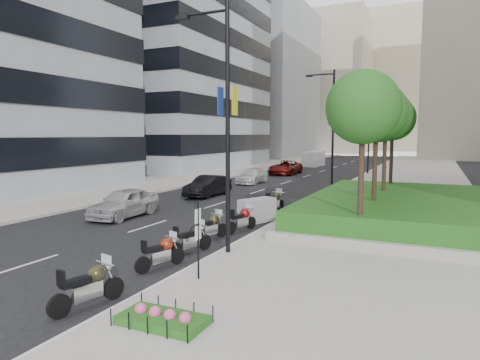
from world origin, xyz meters
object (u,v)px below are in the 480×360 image
Objects in this scene: car_c at (252,176)px; delivery_van at (313,159)px; car_d at (285,168)px; motorcycle_4 at (242,220)px; motorcycle_0 at (89,286)px; motorcycle_2 at (191,239)px; motorcycle_3 at (210,227)px; motorcycle_5 at (257,211)px; lamp_post_2 at (368,129)px; parking_sign at (198,236)px; motorcycle_6 at (274,202)px; car_a at (124,203)px; lamp_post_0 at (224,116)px; lamp_post_1 at (331,126)px; car_b at (208,186)px; motorcycle_1 at (161,253)px.

car_c is 23.26m from delivery_van.
motorcycle_4 is at bearing -75.08° from car_d.
motorcycle_0 is at bearing -78.64° from car_d.
motorcycle_3 is at bearing 25.62° from motorcycle_2.
car_c is 0.92× the size of delivery_van.
motorcycle_5 is 26.73m from car_d.
lamp_post_2 reaches higher than parking_sign.
car_c is (-6.93, 13.12, 0.07)m from motorcycle_6.
motorcycle_2 is at bearing -77.01° from delivery_van.
lamp_post_2 is 4.30× the size of motorcycle_3.
parking_sign reaches higher than car_c.
car_d is at bearing 23.44° from motorcycle_0.
lamp_post_2 is at bearing 73.30° from car_a.
motorcycle_4 is 28.83m from car_d.
car_c reaches higher than motorcycle_5.
car_a is at bearing 152.18° from lamp_post_0.
car_c is (-8.27, -12.84, -4.40)m from lamp_post_2.
motorcycle_3 is at bearing -161.90° from motorcycle_5.
motorcycle_0 is 51.71m from delivery_van.
parking_sign is (0.66, -20.00, -3.61)m from lamp_post_1.
motorcycle_4 is at bearing -1.35° from motorcycle_3.
motorcycle_3 is at bearing -92.69° from lamp_post_2.
lamp_post_0 is 4.42× the size of motorcycle_4.
lamp_post_2 is at bearing 21.60° from car_d.
car_b is at bearing 32.58° from motorcycle_0.
motorcycle_5 reaches higher than motorcycle_4.
car_c is at bearing 35.12° from motorcycle_2.
motorcycle_3 is at bearing -59.33° from car_b.
lamp_post_1 is 13.93m from motorcycle_4.
delivery_van reaches higher than motorcycle_3.
car_c is (-7.11, 16.16, 0.06)m from motorcycle_5.
lamp_post_1 reaches higher than motorcycle_6.
lamp_post_0 reaches higher than delivery_van.
lamp_post_0 is at bearing -75.03° from car_d.
lamp_post_0 is 17.00m from lamp_post_1.
lamp_post_0 reaches higher than motorcycle_0.
lamp_post_1 is 9.82m from car_b.
motorcycle_1 is at bearing -74.32° from car_c.
lamp_post_1 is 4.66× the size of motorcycle_1.
parking_sign is 9.22m from motorcycle_5.
lamp_post_1 is at bearing 90.00° from lamp_post_0.
motorcycle_6 is (-0.13, 11.26, 0.07)m from motorcycle_1.
lamp_post_2 is 15.90m from car_c.
lamp_post_1 reaches higher than delivery_van.
car_c is 9.60m from car_d.
delivery_van reaches higher than motorcycle_6.
car_c is (-7.23, 18.29, 0.12)m from motorcycle_4.
lamp_post_0 is 6.03m from motorcycle_4.
lamp_post_2 is at bearing 4.66° from motorcycle_6.
motorcycle_3 is at bearing -76.99° from car_d.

